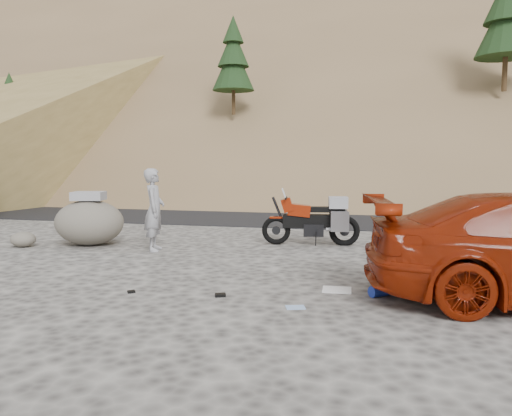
% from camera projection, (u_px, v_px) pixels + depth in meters
% --- Properties ---
extents(ground, '(140.00, 140.00, 0.00)m').
position_uv_depth(ground, '(232.00, 267.00, 9.61)').
color(ground, '#3F3C3A').
rests_on(ground, ground).
extents(road, '(120.00, 7.00, 0.05)m').
position_uv_depth(road, '(301.00, 216.00, 18.32)').
color(road, black).
rests_on(road, ground).
extents(hillside, '(120.00, 73.00, 46.72)m').
position_uv_depth(hillside, '(350.00, 66.00, 48.09)').
color(hillside, brown).
rests_on(hillside, ground).
extents(motorcycle, '(2.36, 0.89, 1.41)m').
position_uv_depth(motorcycle, '(315.00, 220.00, 12.02)').
color(motorcycle, black).
rests_on(motorcycle, ground).
extents(man, '(0.61, 0.78, 1.87)m').
position_uv_depth(man, '(155.00, 250.00, 11.37)').
color(man, '#9A999F').
rests_on(man, ground).
extents(boulder, '(1.73, 1.49, 1.27)m').
position_uv_depth(boulder, '(89.00, 222.00, 12.06)').
color(boulder, '#5A534D').
rests_on(boulder, ground).
extents(small_rock, '(0.68, 0.64, 0.36)m').
position_uv_depth(small_rock, '(23.00, 239.00, 11.81)').
color(small_rock, '#5A534D').
rests_on(small_rock, ground).
extents(gear_white_cloth, '(0.47, 0.42, 0.02)m').
position_uv_depth(gear_white_cloth, '(337.00, 290.00, 7.91)').
color(gear_white_cloth, white).
rests_on(gear_white_cloth, ground).
extents(gear_blue_mat, '(0.44, 0.41, 0.17)m').
position_uv_depth(gear_blue_mat, '(383.00, 290.00, 7.57)').
color(gear_blue_mat, navy).
rests_on(gear_blue_mat, ground).
extents(gear_bottle, '(0.09, 0.09, 0.22)m').
position_uv_depth(gear_bottle, '(446.00, 296.00, 7.18)').
color(gear_bottle, navy).
rests_on(gear_bottle, ground).
extents(gear_funnel, '(0.15, 0.15, 0.17)m').
position_uv_depth(gear_funnel, '(484.00, 308.00, 6.68)').
color(gear_funnel, red).
rests_on(gear_funnel, ground).
extents(gear_glove_a, '(0.19, 0.17, 0.05)m').
position_uv_depth(gear_glove_a, '(220.00, 295.00, 7.54)').
color(gear_glove_a, black).
rests_on(gear_glove_a, ground).
extents(gear_glove_b, '(0.14, 0.13, 0.04)m').
position_uv_depth(gear_glove_b, '(131.00, 292.00, 7.75)').
color(gear_glove_b, black).
rests_on(gear_glove_b, ground).
extents(gear_blue_cloth, '(0.31, 0.27, 0.01)m').
position_uv_depth(gear_blue_cloth, '(295.00, 307.00, 6.98)').
color(gear_blue_cloth, '#92B3E2').
rests_on(gear_blue_cloth, ground).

